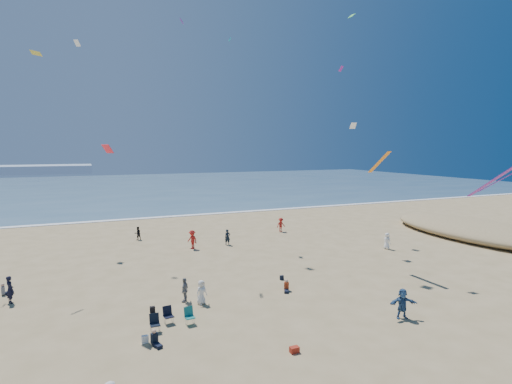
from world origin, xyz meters
name	(u,v)px	position (x,y,z in m)	size (l,w,h in m)	color
ocean	(117,187)	(0.00, 95.00, 0.03)	(220.00, 100.00, 0.06)	#476B84
surf_line	(143,218)	(0.00, 45.00, 0.04)	(220.00, 1.20, 0.08)	white
standing_flyers	(267,273)	(4.85, 12.65, 0.87)	(33.21, 39.55, 1.90)	black
seated_group	(218,334)	(-1.22, 5.46, 0.42)	(19.35, 22.98, 0.84)	silver
chair_cluster	(171,318)	(-3.14, 8.21, 0.50)	(2.63, 1.45, 1.00)	black
white_tote	(145,339)	(-4.78, 6.87, 0.20)	(0.35, 0.20, 0.40)	white
black_backpack	(152,310)	(-3.83, 10.67, 0.19)	(0.30, 0.22, 0.38)	black
cooler	(294,350)	(1.91, 2.93, 0.15)	(0.45, 0.30, 0.30)	#A12617
navy_bag	(282,278)	(6.32, 13.06, 0.17)	(0.28, 0.18, 0.34)	black
kites_aloft	(317,96)	(8.60, 12.03, 13.90)	(42.04, 37.61, 28.47)	#DD5698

